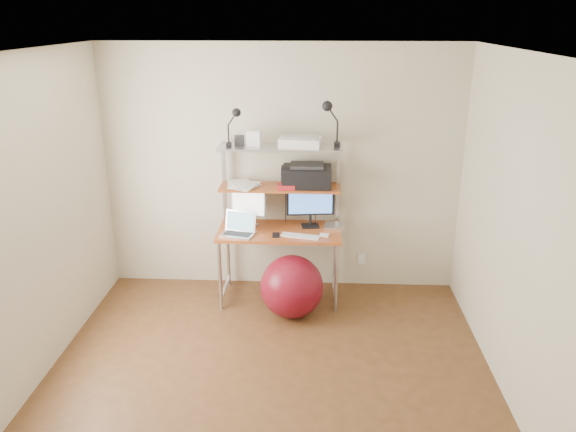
# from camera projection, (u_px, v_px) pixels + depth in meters

# --- Properties ---
(room) EXTENTS (3.60, 3.60, 3.60)m
(room) POSITION_uv_depth(u_px,v_px,m) (266.00, 237.00, 3.97)
(room) COLOR brown
(room) RESTS_ON ground
(computer_desk) EXTENTS (1.20, 0.60, 1.57)m
(computer_desk) POSITION_uv_depth(u_px,v_px,m) (280.00, 207.00, 5.49)
(computer_desk) COLOR #B04E22
(computer_desk) RESTS_ON ground
(desktop) EXTENTS (1.20, 0.60, 0.00)m
(desktop) POSITION_uv_depth(u_px,v_px,m) (279.00, 230.00, 5.50)
(desktop) COLOR #B04E22
(desktop) RESTS_ON computer_desk
(mid_shelf) EXTENTS (1.18, 0.34, 0.00)m
(mid_shelf) POSITION_uv_depth(u_px,v_px,m) (280.00, 186.00, 5.48)
(mid_shelf) COLOR #B04E22
(mid_shelf) RESTS_ON computer_desk
(top_shelf) EXTENTS (1.18, 0.34, 0.00)m
(top_shelf) POSITION_uv_depth(u_px,v_px,m) (280.00, 146.00, 5.35)
(top_shelf) COLOR #B2B3B7
(top_shelf) RESTS_ON computer_desk
(floor) EXTENTS (3.60, 3.60, 0.00)m
(floor) POSITION_uv_depth(u_px,v_px,m) (268.00, 384.00, 4.40)
(floor) COLOR brown
(floor) RESTS_ON ground
(wall_outlet) EXTENTS (0.08, 0.01, 0.12)m
(wall_outlet) POSITION_uv_depth(u_px,v_px,m) (362.00, 259.00, 5.93)
(wall_outlet) COLOR silver
(wall_outlet) RESTS_ON room
(monitor_silver) EXTENTS (0.36, 0.16, 0.41)m
(monitor_silver) POSITION_uv_depth(u_px,v_px,m) (248.00, 205.00, 5.54)
(monitor_silver) COLOR #A9A8AD
(monitor_silver) RESTS_ON desktop
(monitor_black) EXTENTS (0.48, 0.15, 0.48)m
(monitor_black) POSITION_uv_depth(u_px,v_px,m) (311.00, 203.00, 5.53)
(monitor_black) COLOR black
(monitor_black) RESTS_ON desktop
(laptop) EXTENTS (0.36, 0.32, 0.27)m
(laptop) POSITION_uv_depth(u_px,v_px,m) (239.00, 229.00, 5.40)
(laptop) COLOR silver
(laptop) RESTS_ON desktop
(keyboard) EXTENTS (0.39, 0.19, 0.01)m
(keyboard) POSITION_uv_depth(u_px,v_px,m) (300.00, 236.00, 5.34)
(keyboard) COLOR silver
(keyboard) RESTS_ON desktop
(mouse) EXTENTS (0.09, 0.07, 0.02)m
(mouse) POSITION_uv_depth(u_px,v_px,m) (324.00, 235.00, 5.34)
(mouse) COLOR silver
(mouse) RESTS_ON desktop
(mac_mini) EXTENTS (0.21, 0.21, 0.04)m
(mac_mini) POSITION_uv_depth(u_px,v_px,m) (334.00, 226.00, 5.55)
(mac_mini) COLOR silver
(mac_mini) RESTS_ON desktop
(phone) EXTENTS (0.07, 0.13, 0.01)m
(phone) POSITION_uv_depth(u_px,v_px,m) (276.00, 235.00, 5.36)
(phone) COLOR black
(phone) RESTS_ON desktop
(printer) EXTENTS (0.47, 0.32, 0.22)m
(printer) POSITION_uv_depth(u_px,v_px,m) (307.00, 176.00, 5.46)
(printer) COLOR black
(printer) RESTS_ON mid_shelf
(nas_cube) EXTENTS (0.14, 0.14, 0.20)m
(nas_cube) POSITION_uv_depth(u_px,v_px,m) (288.00, 176.00, 5.46)
(nas_cube) COLOR black
(nas_cube) RESTS_ON mid_shelf
(red_box) EXTENTS (0.17, 0.12, 0.05)m
(red_box) POSITION_uv_depth(u_px,v_px,m) (286.00, 187.00, 5.39)
(red_box) COLOR #AD1B25
(red_box) RESTS_ON mid_shelf
(scanner) EXTENTS (0.41, 0.29, 0.10)m
(scanner) POSITION_uv_depth(u_px,v_px,m) (300.00, 142.00, 5.30)
(scanner) COLOR silver
(scanner) RESTS_ON top_shelf
(box_white) EXTENTS (0.14, 0.12, 0.15)m
(box_white) POSITION_uv_depth(u_px,v_px,m) (254.00, 138.00, 5.32)
(box_white) COLOR silver
(box_white) RESTS_ON top_shelf
(box_grey) EXTENTS (0.11, 0.11, 0.09)m
(box_grey) POSITION_uv_depth(u_px,v_px,m) (239.00, 141.00, 5.36)
(box_grey) COLOR #2A2A2C
(box_grey) RESTS_ON top_shelf
(clip_lamp_left) EXTENTS (0.15, 0.08, 0.37)m
(clip_lamp_left) POSITION_uv_depth(u_px,v_px,m) (235.00, 119.00, 5.20)
(clip_lamp_left) COLOR black
(clip_lamp_left) RESTS_ON top_shelf
(clip_lamp_right) EXTENTS (0.17, 0.10, 0.44)m
(clip_lamp_right) POSITION_uv_depth(u_px,v_px,m) (329.00, 114.00, 5.17)
(clip_lamp_right) COLOR black
(clip_lamp_right) RESTS_ON top_shelf
(exercise_ball) EXTENTS (0.60, 0.60, 0.60)m
(exercise_ball) POSITION_uv_depth(u_px,v_px,m) (292.00, 287.00, 5.32)
(exercise_ball) COLOR maroon
(exercise_ball) RESTS_ON floor
(paper_stack) EXTENTS (0.36, 0.41, 0.02)m
(paper_stack) POSITION_uv_depth(u_px,v_px,m) (242.00, 185.00, 5.49)
(paper_stack) COLOR white
(paper_stack) RESTS_ON mid_shelf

